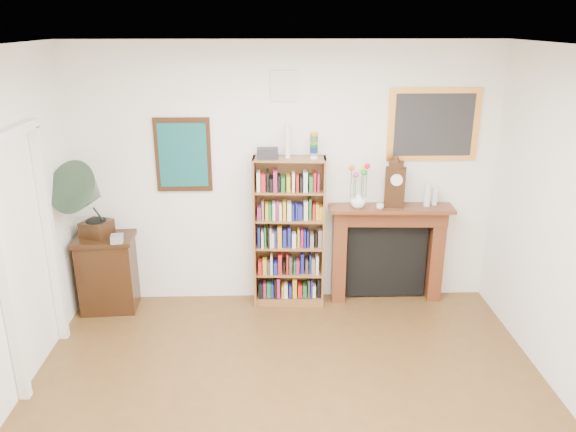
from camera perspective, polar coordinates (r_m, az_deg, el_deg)
The scene contains 15 objects.
room at distance 3.62m, azimuth 0.54°, elevation -6.54°, with size 4.51×5.01×2.81m.
door_casing at distance 5.21m, azimuth -25.08°, elevation -1.84°, with size 0.08×1.02×2.17m.
teal_poster at distance 5.96m, azimuth -10.61°, elevation 6.11°, with size 0.58×0.04×0.78m.
small_picture at distance 5.77m, azimuth -0.42°, elevation 13.07°, with size 0.26×0.04×0.30m.
gilt_painting at distance 6.07m, azimuth 14.57°, elevation 8.95°, with size 0.95×0.04×0.75m.
bookshelf at distance 5.97m, azimuth 0.13°, elevation -0.87°, with size 0.77×0.31×1.89m.
side_cabinet at distance 6.33m, azimuth -17.82°, elevation -5.54°, with size 0.61×0.44×0.83m, color black.
fireplace at distance 6.25m, azimuth 10.10°, elevation -2.87°, with size 1.32×0.36×1.11m.
gramophone at distance 5.94m, azimuth -19.68°, elevation 2.01°, with size 0.74×0.81×0.87m.
cd_stack at distance 5.97m, azimuth -16.98°, elevation -2.22°, with size 0.12×0.12×0.08m, color #A8A9B4.
mantel_clock at distance 5.98m, azimuth 10.82°, elevation 3.11°, with size 0.23×0.16×0.49m.
flower_vase at distance 5.93m, azimuth 7.13°, elevation 1.66°, with size 0.17×0.17×0.17m, color white.
teacup at distance 5.92m, azimuth 9.33°, elevation 0.95°, with size 0.08×0.08×0.06m, color silver.
bottle_left at distance 6.11m, azimuth 13.99°, elevation 2.08°, with size 0.07×0.07×0.24m, color silver.
bottle_right at distance 6.17m, azimuth 14.70°, elevation 2.00°, with size 0.06×0.06×0.20m, color silver.
Camera 1 is at (-0.13, -3.26, 2.98)m, focal length 35.00 mm.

